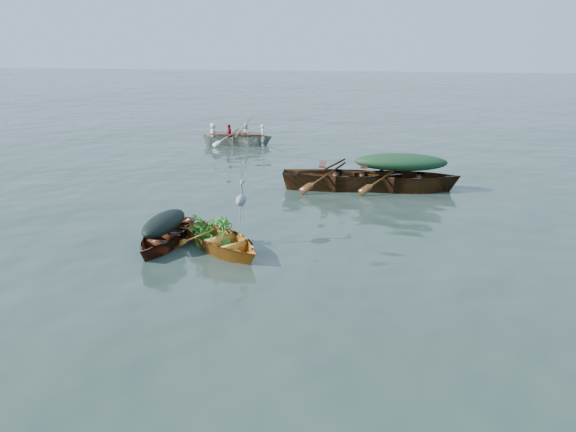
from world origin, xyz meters
name	(u,v)px	position (x,y,z in m)	size (l,w,h in m)	color
ground	(305,258)	(0.00, 0.00, 0.00)	(140.00, 140.00, 0.00)	#2D3F36
yellow_dinghy	(222,250)	(-1.84, 0.13, 0.00)	(1.37, 3.16, 0.85)	orange
dark_covered_boat	(165,245)	(-3.20, 0.24, 0.00)	(1.18, 3.19, 0.76)	#492711
green_tarp_boat	(399,191)	(2.06, 5.94, 0.00)	(1.57, 5.04, 1.22)	#472810
open_wooden_boat	(342,189)	(0.34, 5.81, 0.00)	(1.59, 5.10, 1.24)	#4F2C13
rowed_boat	(238,145)	(-4.70, 12.44, 0.00)	(1.25, 4.17, 0.99)	beige
dark_tarp_cover	(164,220)	(-3.20, 0.24, 0.58)	(0.65, 1.75, 0.40)	black
green_tarp_cover	(401,163)	(2.06, 5.94, 0.87)	(0.86, 2.77, 0.52)	#173A1D
thwart_benches	(343,169)	(0.34, 5.81, 0.64)	(0.95, 2.55, 0.04)	#431A0F
heron	(241,207)	(-1.51, 0.57, 0.89)	(0.28, 0.40, 0.92)	gray
dinghy_weeds	(209,213)	(-2.23, 0.52, 0.73)	(0.70, 0.90, 0.60)	#296A1B
rowers	(238,125)	(-4.70, 12.44, 0.87)	(1.13, 2.92, 0.76)	silver
oars	(238,133)	(-4.70, 12.44, 0.52)	(2.60, 0.60, 0.06)	brown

